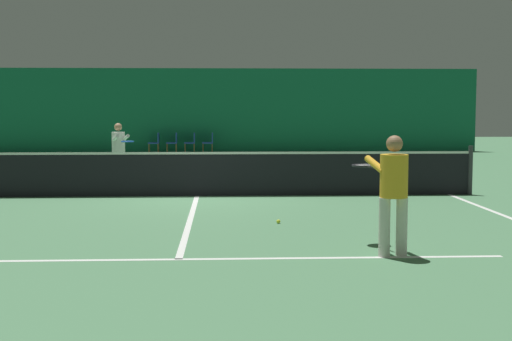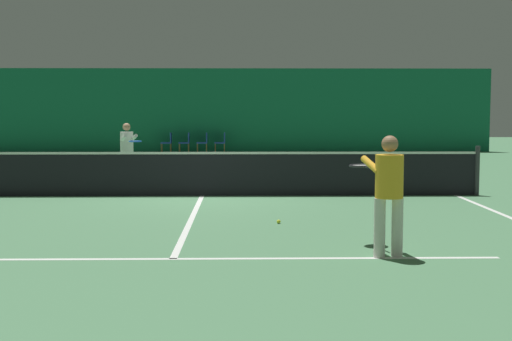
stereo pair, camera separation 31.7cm
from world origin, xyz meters
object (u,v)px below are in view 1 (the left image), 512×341
at_px(courtside_chair_0, 156,141).
at_px(player_near, 392,186).
at_px(courtside_chair_1, 174,141).
at_px(tennis_net, 197,172).
at_px(courtside_chair_2, 191,141).
at_px(tennis_ball, 278,221).
at_px(player_far, 119,147).
at_px(courtside_chair_3, 209,141).

bearing_deg(courtside_chair_0, player_near, 13.34).
distance_m(courtside_chair_0, courtside_chair_1, 0.75).
relative_size(tennis_net, courtside_chair_1, 14.29).
relative_size(courtside_chair_2, tennis_ball, 12.73).
relative_size(player_near, courtside_chair_0, 1.84).
relative_size(courtside_chair_0, courtside_chair_1, 1.00).
height_order(player_near, tennis_ball, player_near).
distance_m(player_near, courtside_chair_0, 21.57).
bearing_deg(tennis_ball, player_far, 116.73).
bearing_deg(player_far, courtside_chair_2, 150.74).
xyz_separation_m(player_near, courtside_chair_2, (-3.48, 20.98, -0.42)).
relative_size(courtside_chair_0, courtside_chair_2, 1.00).
bearing_deg(courtside_chair_3, player_near, 7.40).
distance_m(player_near, courtside_chair_2, 21.27).
relative_size(courtside_chair_3, tennis_ball, 12.73).
bearing_deg(courtside_chair_3, tennis_net, 0.02).
height_order(courtside_chair_1, courtside_chair_3, same).
bearing_deg(courtside_chair_3, tennis_ball, 4.57).
bearing_deg(player_far, player_near, 4.35).
bearing_deg(tennis_ball, courtside_chair_3, 94.57).
xyz_separation_m(tennis_net, courtside_chair_3, (-0.01, 14.70, -0.03)).
xyz_separation_m(player_near, courtside_chair_1, (-4.23, 20.98, -0.42)).
bearing_deg(courtside_chair_1, tennis_net, 5.85).
bearing_deg(player_far, tennis_ball, 4.59).
distance_m(courtside_chair_1, tennis_ball, 18.64).
relative_size(tennis_net, courtside_chair_0, 14.29).
distance_m(player_near, tennis_ball, 3.01).
relative_size(player_near, courtside_chair_3, 1.84).
height_order(player_far, tennis_ball, player_far).
height_order(player_near, courtside_chair_0, player_near).
height_order(player_near, courtside_chair_1, player_near).
xyz_separation_m(player_near, courtside_chair_0, (-4.98, 20.98, -0.42)).
bearing_deg(player_near, courtside_chair_3, -5.08).
bearing_deg(courtside_chair_0, courtside_chair_2, 90.00).
relative_size(courtside_chair_1, tennis_ball, 12.73).
xyz_separation_m(player_near, courtside_chair_3, (-2.72, 20.98, -0.42)).
xyz_separation_m(courtside_chair_0, courtside_chair_3, (2.25, 0.00, 0.00)).
bearing_deg(tennis_ball, courtside_chair_1, 99.18).
bearing_deg(player_near, courtside_chair_2, -3.07).
bearing_deg(tennis_ball, player_near, -64.18).
height_order(courtside_chair_1, tennis_ball, courtside_chair_1).
bearing_deg(courtside_chair_2, player_near, 9.40).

